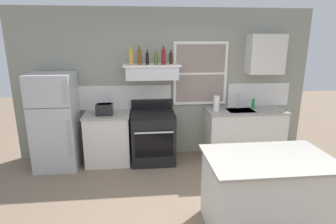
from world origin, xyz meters
name	(u,v)px	position (x,y,z in m)	size (l,w,h in m)	color
back_wall	(167,84)	(0.03, 2.23, 1.35)	(5.40, 0.11, 2.70)	gray
refrigerator	(56,121)	(-1.90, 1.84, 0.82)	(0.70, 0.72, 1.63)	#B7BABC
counter_left_of_stove	(108,138)	(-1.05, 1.90, 0.46)	(0.79, 0.63, 0.91)	silver
toaster	(105,109)	(-1.07, 1.84, 1.01)	(0.30, 0.20, 0.19)	black
stove_range	(153,137)	(-0.25, 1.86, 0.46)	(0.76, 0.69, 1.09)	black
range_hood_shelf	(152,72)	(-0.25, 1.96, 1.62)	(0.96, 0.52, 0.24)	silver
bottle_champagne_gold_foil	(131,57)	(-0.60, 1.93, 1.87)	(0.08, 0.08, 0.30)	#B29333
bottle_amber_wine	(140,57)	(-0.45, 1.93, 1.87)	(0.07, 0.07, 0.31)	brown
bottle_balsamic_dark	(147,59)	(-0.33, 1.94, 1.85)	(0.06, 0.06, 0.24)	black
bottle_olive_oil_square	(156,58)	(-0.18, 1.92, 1.85)	(0.06, 0.06, 0.24)	#4C601E
bottle_red_label_wine	(164,57)	(-0.05, 1.91, 1.88)	(0.07, 0.07, 0.31)	maroon
bottle_brown_stout	(171,58)	(0.08, 2.00, 1.84)	(0.06, 0.06, 0.23)	#381E0F
counter_right_with_sink	(244,133)	(1.45, 1.90, 0.46)	(1.43, 0.63, 0.91)	silver
sink_faucet	(239,100)	(1.35, 2.00, 1.08)	(0.03, 0.17, 0.28)	silver
paper_towel_roll	(216,103)	(0.90, 1.90, 1.04)	(0.11, 0.11, 0.27)	white
dish_soap_bottle	(253,104)	(1.63, 2.00, 1.00)	(0.06, 0.06, 0.18)	#268C3F
kitchen_island	(266,193)	(0.94, -0.12, 0.46)	(1.40, 0.90, 0.91)	silver
upper_cabinet_right	(265,54)	(1.80, 2.04, 1.90)	(0.64, 0.32, 0.70)	silver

